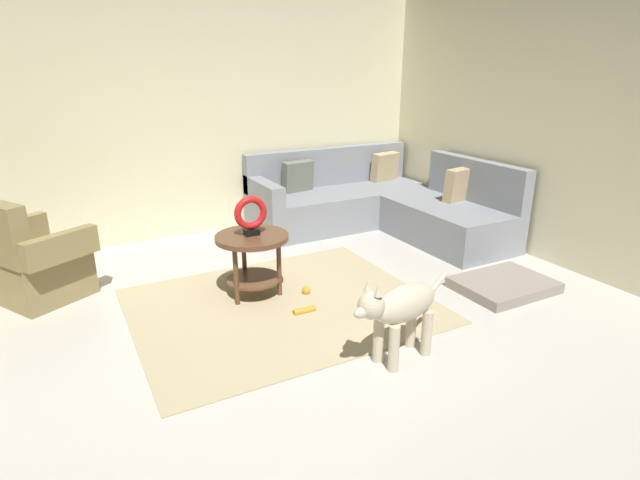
# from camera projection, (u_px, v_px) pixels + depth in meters

# --- Properties ---
(ground_plane) EXTENTS (6.00, 6.00, 0.10)m
(ground_plane) POSITION_uv_depth(u_px,v_px,m) (304.00, 358.00, 3.46)
(ground_plane) COLOR beige
(wall_back) EXTENTS (6.00, 0.12, 2.70)m
(wall_back) POSITION_uv_depth(u_px,v_px,m) (181.00, 114.00, 5.45)
(wall_back) COLOR beige
(wall_back) RESTS_ON ground_plane
(wall_right) EXTENTS (0.12, 6.00, 2.70)m
(wall_right) POSITION_uv_depth(u_px,v_px,m) (610.00, 127.00, 4.32)
(wall_right) COLOR beige
(wall_right) RESTS_ON ground_plane
(area_rug) EXTENTS (2.30, 1.90, 0.01)m
(area_rug) POSITION_uv_depth(u_px,v_px,m) (282.00, 306.00, 4.09)
(area_rug) COLOR tan
(area_rug) RESTS_ON ground_plane
(sectional_couch) EXTENTS (2.20, 2.25, 0.88)m
(sectional_couch) POSITION_uv_depth(u_px,v_px,m) (379.00, 205.00, 5.92)
(sectional_couch) COLOR gray
(sectional_couch) RESTS_ON ground_plane
(armchair) EXTENTS (0.92, 0.99, 0.88)m
(armchair) POSITION_uv_depth(u_px,v_px,m) (34.00, 263.00, 4.12)
(armchair) COLOR olive
(armchair) RESTS_ON ground_plane
(side_table) EXTENTS (0.60, 0.60, 0.54)m
(side_table) POSITION_uv_depth(u_px,v_px,m) (252.00, 249.00, 4.15)
(side_table) COLOR brown
(side_table) RESTS_ON ground_plane
(torus_sculpture) EXTENTS (0.28, 0.08, 0.33)m
(torus_sculpture) POSITION_uv_depth(u_px,v_px,m) (251.00, 215.00, 4.06)
(torus_sculpture) COLOR black
(torus_sculpture) RESTS_ON side_table
(dog_bed_mat) EXTENTS (0.80, 0.60, 0.09)m
(dog_bed_mat) POSITION_uv_depth(u_px,v_px,m) (504.00, 285.00, 4.38)
(dog_bed_mat) COLOR gray
(dog_bed_mat) RESTS_ON ground_plane
(dog) EXTENTS (0.84, 0.31, 0.63)m
(dog) POSITION_uv_depth(u_px,v_px,m) (400.00, 308.00, 3.23)
(dog) COLOR beige
(dog) RESTS_ON ground_plane
(dog_toy_ball) EXTENTS (0.07, 0.07, 0.07)m
(dog_toy_ball) POSITION_uv_depth(u_px,v_px,m) (306.00, 290.00, 4.30)
(dog_toy_ball) COLOR orange
(dog_toy_ball) RESTS_ON ground_plane
(dog_toy_rope) EXTENTS (0.19, 0.05, 0.05)m
(dog_toy_rope) POSITION_uv_depth(u_px,v_px,m) (304.00, 311.00, 3.97)
(dog_toy_rope) COLOR orange
(dog_toy_rope) RESTS_ON ground_plane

